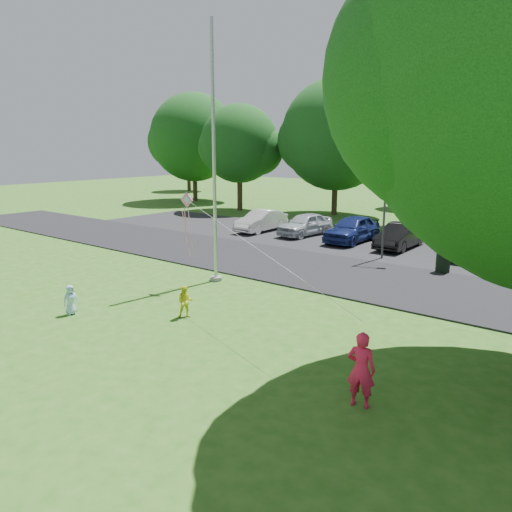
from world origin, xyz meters
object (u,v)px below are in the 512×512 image
Objects in this scene: child_blue at (71,300)px; kite at (191,214)px; child_yellow at (185,302)px; flagpole at (214,178)px; trash_can at (443,262)px; woman at (361,370)px; street_lamp at (390,195)px.

kite reaches higher than child_blue.
kite is (-2.09, 2.37, 2.39)m from child_yellow.
flagpole reaches higher than trash_can.
woman is (2.39, -12.40, 0.33)m from trash_can.
flagpole is at bearing -133.93° from street_lamp.
flagpole is at bearing 90.10° from kite.
trash_can is (3.00, -0.96, -2.63)m from street_lamp.
woman is (9.23, -5.46, -3.34)m from flagpole.
child_blue is at bearing -110.32° from kite.
kite is at bearing -129.19° from street_lamp.
street_lamp is 0.54× the size of kite.
street_lamp is at bearing -79.69° from woman.
child_yellow is (-1.56, -11.77, -2.60)m from street_lamp.
flagpole is 10.41m from trash_can.
woman reaches higher than trash_can.
woman is 7.13m from child_yellow.
child_yellow is at bearing -43.92° from child_blue.
child_blue is at bearing 170.22° from child_yellow.
woman is at bearing -30.62° from flagpole.
child_blue is (-0.86, -6.00, -3.68)m from flagpole.
trash_can is at bearing -35.61° from street_lamp.
kite is at bearing -1.02° from child_blue.
child_yellow is (-6.95, 1.58, -0.30)m from woman.
woman is at bearing -74.82° from child_blue.
trash_can is at bearing 45.36° from flagpole.
flagpole is 10.00× the size of trash_can.
woman is (5.39, -13.35, -2.30)m from street_lamp.
woman is at bearing -85.98° from street_lamp.
child_yellow is 3.97m from kite.
kite is (-9.04, 3.95, 2.09)m from woman.
child_blue is (-7.70, -12.93, -0.01)m from trash_can.
child_blue is (-4.70, -13.89, -2.64)m from street_lamp.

